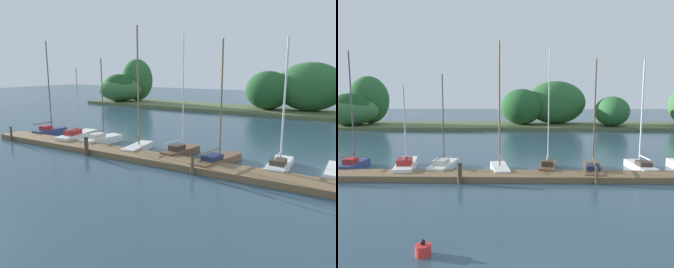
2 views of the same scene
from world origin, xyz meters
TOP-DOWN VIEW (x-y plane):
  - dock_pier at (0.00, 12.67)m, footprint 26.80×1.80m
  - far_shore at (-1.49, 39.18)m, footprint 54.19×8.12m
  - sailboat_0 at (-11.28, 14.94)m, footprint 1.09×3.14m
  - sailboat_1 at (-7.67, 14.66)m, footprint 1.89×4.47m
  - sailboat_2 at (-5.20, 14.77)m, footprint 1.57×3.61m
  - sailboat_3 at (-1.44, 14.32)m, footprint 1.45×3.37m
  - sailboat_4 at (1.71, 14.73)m, footprint 1.41×3.33m
  - sailboat_5 at (4.53, 14.11)m, footprint 1.78×4.30m
  - sailboat_6 at (7.88, 15.04)m, footprint 1.18×3.56m
  - mooring_piling_1 at (-3.62, 11.56)m, footprint 0.31×0.31m
  - mooring_piling_2 at (4.14, 11.59)m, footprint 0.22×0.22m
  - channel_buoy_0 at (-3.53, 3.29)m, footprint 0.52×0.52m

SIDE VIEW (x-z plane):
  - dock_pier at x=0.00m, z-range 0.00..0.35m
  - channel_buoy_0 at x=-3.53m, z-range -0.07..0.48m
  - sailboat_2 at x=-5.20m, z-range -2.82..3.51m
  - sailboat_5 at x=4.53m, z-range -3.28..3.97m
  - sailboat_1 at x=-7.67m, z-range -2.44..3.17m
  - sailboat_4 at x=1.71m, z-range -3.57..4.31m
  - sailboat_6 at x=7.88m, z-range -3.22..4.02m
  - sailboat_0 at x=-11.28m, z-range -3.46..4.34m
  - sailboat_3 at x=-1.44m, z-range -3.67..4.66m
  - mooring_piling_2 at x=4.14m, z-range 0.01..1.18m
  - mooring_piling_1 at x=-3.62m, z-range 0.01..1.20m
  - far_shore at x=-1.49m, z-range -0.98..6.08m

